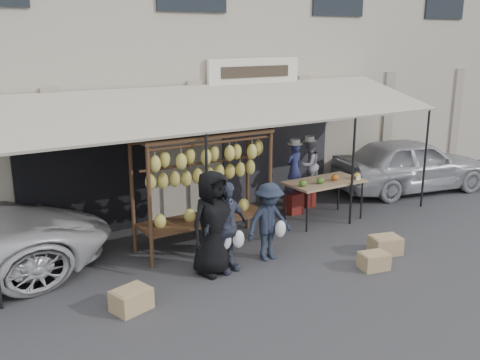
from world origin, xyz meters
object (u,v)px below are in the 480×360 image
Objects in this scene: crate_near_a at (374,261)px; crate_near_b at (385,245)px; vendor_left at (294,168)px; customer_mid at (226,227)px; customer_right at (269,222)px; banana_rack at (204,168)px; crate_far at (131,300)px; customer_left at (212,223)px; sedan at (411,164)px; produce_table at (325,183)px; vendor_right at (309,165)px.

crate_near_b reaches higher than crate_near_a.
customer_mid is (-2.91, -1.87, -0.27)m from vendor_left.
customer_mid reaches higher than customer_right.
banana_rack is at bearing 67.13° from customer_mid.
crate_near_b is 4.81m from crate_far.
customer_left is 0.26m from customer_mid.
customer_mid is 0.38× the size of sedan.
customer_left is 3.79× the size of crate_near_a.
customer_right is at bearing 118.36° from sedan.
vendor_left is 2.14× the size of crate_near_b.
vendor_left is 2.74m from customer_right.
crate_near_a is (1.99, -2.43, -1.43)m from banana_rack.
customer_left reaches higher than sedan.
crate_far is (-4.78, 0.49, -0.00)m from crate_near_b.
customer_left reaches higher than vendor_left.
produce_table reaches higher than crate_far.
crate_far is (-5.39, -2.52, -0.85)m from vendor_right.
crate_near_b is (-0.26, -2.02, -0.70)m from produce_table.
crate_near_a is (2.21, -1.30, -0.65)m from customer_mid.
produce_table is 5.32m from crate_far.
sedan is at bearing 2.75° from customer_mid.
customer_mid is 0.91m from customer_right.
customer_right is at bearing 36.55° from vendor_left.
sedan reaches higher than produce_table.
customer_mid is (-0.22, -1.13, -0.78)m from banana_rack.
crate_far is at bearing -175.53° from customer_left.
crate_near_b is 0.13× the size of sedan.
customer_mid is 2.94× the size of crate_far.
crate_near_b is at bearing -29.51° from customer_mid.
customer_mid is 3.34× the size of crate_near_a.
customer_mid is 6.85m from sedan.
customer_left is (-3.39, -1.05, 0.04)m from produce_table.
crate_far is (-4.10, 0.87, 0.02)m from crate_near_a.
customer_right reaches higher than crate_far.
banana_rack reaches higher than crate_near_b.
crate_near_b is (1.99, -0.94, -0.55)m from customer_right.
vendor_left is at bearing 5.82° from vendor_right.
produce_table is at bearing 112.03° from sedan.
vendor_right is at bearing 69.08° from crate_near_a.
customer_mid is at bearing 26.53° from vendor_left.
customer_left is at bearing 156.35° from customer_mid.
produce_table is 3.58× the size of crate_near_a.
customer_left reaches higher than customer_mid.
produce_table is 3.55m from customer_left.
banana_rack is 5.48× the size of crate_near_a.
customer_right is (0.69, -1.11, -0.86)m from banana_rack.
crate_near_b is at bearing -28.97° from customer_left.
customer_mid is at bearing -23.53° from customer_left.
vendor_left reaches higher than customer_mid.
customer_right is 2.27m from crate_near_b.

